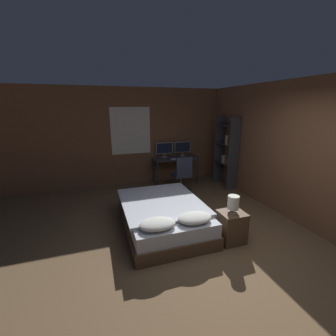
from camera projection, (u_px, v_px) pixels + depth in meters
name	position (u px, v px, depth m)	size (l,w,h in m)	color
ground_plane	(230.00, 262.00, 3.28)	(20.00, 20.00, 0.00)	brown
wall_back	(156.00, 136.00, 6.51)	(12.00, 0.08, 2.70)	brown
wall_side_right	(271.00, 147.00, 4.87)	(0.06, 12.00, 2.70)	brown
bed	(163.00, 216.00, 4.13)	(1.42, 1.95, 0.58)	brown
nightstand	(231.00, 227.00, 3.73)	(0.41, 0.38, 0.53)	brown
bedside_lamp	(233.00, 203.00, 3.61)	(0.18, 0.18, 0.29)	gray
desk	(176.00, 161.00, 6.52)	(1.31, 0.58, 0.76)	#38383D
monitor_left	(164.00, 149.00, 6.51)	(0.50, 0.16, 0.42)	#B7B7BC
monitor_right	(183.00, 148.00, 6.68)	(0.50, 0.16, 0.42)	#B7B7BC
keyboard	(178.00, 159.00, 6.32)	(0.42, 0.13, 0.02)	#B7B7BC
computer_mouse	(188.00, 158.00, 6.41)	(0.07, 0.05, 0.04)	#B7B7BC
office_chair	(182.00, 177.00, 5.89)	(0.52, 0.52, 0.96)	black
bookshelf	(228.00, 150.00, 6.10)	(0.32, 0.72, 1.93)	#333338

